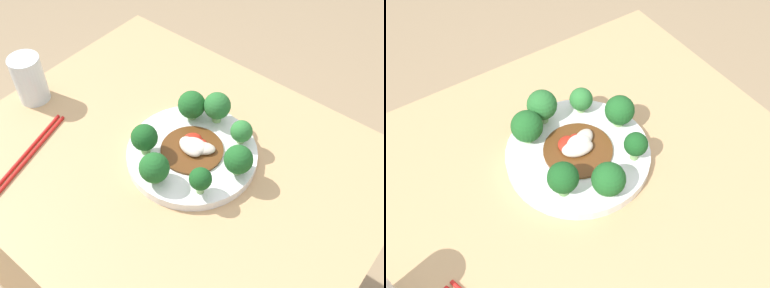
# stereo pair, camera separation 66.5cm
# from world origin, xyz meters

# --- Properties ---
(table) EXTENTS (0.85, 0.69, 0.77)m
(table) POSITION_xyz_m (0.00, 0.00, 0.39)
(table) COLOR tan
(table) RESTS_ON ground_plane
(plate) EXTENTS (0.27, 0.27, 0.02)m
(plate) POSITION_xyz_m (0.03, 0.03, 0.78)
(plate) COLOR white
(plate) RESTS_ON table
(broccoli_southwest) EXTENTS (0.05, 0.05, 0.07)m
(broccoli_southwest) POSITION_xyz_m (-0.04, -0.03, 0.84)
(broccoli_southwest) COLOR #70A356
(broccoli_southwest) RESTS_ON plate
(broccoli_north) EXTENTS (0.06, 0.06, 0.07)m
(broccoli_north) POSITION_xyz_m (0.02, 0.13, 0.84)
(broccoli_north) COLOR #89B76B
(broccoli_north) RESTS_ON plate
(broccoli_northwest) EXTENTS (0.06, 0.06, 0.07)m
(broccoli_northwest) POSITION_xyz_m (-0.03, 0.11, 0.83)
(broccoli_northwest) COLOR #89B76B
(broccoli_northwest) RESTS_ON plate
(broccoli_south) EXTENTS (0.06, 0.06, 0.07)m
(broccoli_south) POSITION_xyz_m (0.02, -0.07, 0.83)
(broccoli_south) COLOR #7AAD5B
(broccoli_south) RESTS_ON plate
(broccoli_southeast) EXTENTS (0.04, 0.04, 0.06)m
(broccoli_southeast) POSITION_xyz_m (0.11, -0.04, 0.83)
(broccoli_southeast) COLOR #89B76B
(broccoli_southeast) RESTS_ON plate
(broccoli_northeast) EXTENTS (0.05, 0.05, 0.05)m
(broccoli_northeast) POSITION_xyz_m (0.09, 0.11, 0.83)
(broccoli_northeast) COLOR #89B76B
(broccoli_northeast) RESTS_ON plate
(broccoli_east) EXTENTS (0.06, 0.06, 0.07)m
(broccoli_east) POSITION_xyz_m (0.13, 0.05, 0.83)
(broccoli_east) COLOR #89B76B
(broccoli_east) RESTS_ON plate
(stirfry_center) EXTENTS (0.13, 0.13, 0.02)m
(stirfry_center) POSITION_xyz_m (0.03, 0.04, 0.80)
(stirfry_center) COLOR #5B3314
(stirfry_center) RESTS_ON plate
(drinking_glass) EXTENTS (0.07, 0.07, 0.11)m
(drinking_glass) POSITION_xyz_m (-0.37, -0.06, 0.83)
(drinking_glass) COLOR silver
(drinking_glass) RESTS_ON table
(chopsticks) EXTENTS (0.09, 0.23, 0.01)m
(chopsticks) POSITION_xyz_m (-0.23, -0.18, 0.78)
(chopsticks) COLOR red
(chopsticks) RESTS_ON table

